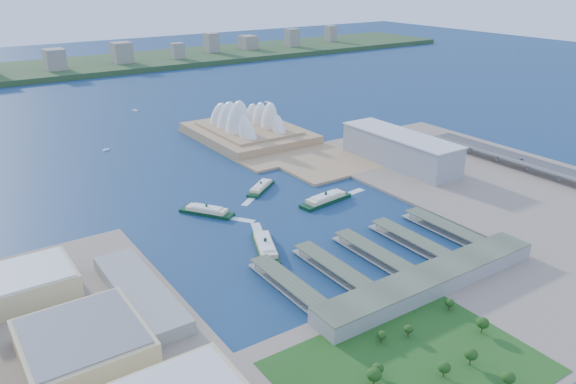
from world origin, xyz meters
TOP-DOWN VIEW (x-y plane):
  - ground at (0.00, 0.00)m, footprint 3000.00×3000.00m
  - south_land at (0.00, -210.00)m, footprint 720.00×180.00m
  - east_land at (240.00, -50.00)m, footprint 240.00×500.00m
  - peninsula at (107.50, 260.00)m, footprint 135.00×220.00m
  - far_shore at (0.00, 980.00)m, footprint 2200.00×260.00m
  - opera_house at (105.00, 280.00)m, footprint 134.00×180.00m
  - toaster_building at (195.00, 80.00)m, footprint 45.00×155.00m
  - expressway at (300.00, -60.00)m, footprint 26.00×340.00m
  - west_buildings at (-250.00, -70.00)m, footprint 200.00×280.00m
  - ferry_wharves at (14.00, -75.00)m, footprint 184.00×90.00m
  - terminal_building at (15.00, -135.00)m, footprint 200.00×28.00m
  - park at (-60.00, -190.00)m, footprint 150.00×110.00m
  - far_skyline at (0.00, 960.00)m, footprint 1900.00×140.00m
  - ferry_a at (-57.85, 81.46)m, footprint 41.98×51.97m
  - ferry_b at (18.12, 105.87)m, footprint 47.01×39.25m
  - ferry_c at (-50.66, -13.44)m, footprint 36.62×61.46m
  - ferry_d at (54.07, 39.79)m, footprint 61.46×23.14m
  - boat_b at (-76.34, 335.07)m, footprint 9.68×5.77m
  - boat_c at (241.05, 447.50)m, footprint 4.75×13.67m
  - boat_e at (29.20, 520.47)m, footprint 7.10×11.59m
  - car_c at (296.00, -14.25)m, footprint 1.93×4.74m

SIDE VIEW (x-z plane):
  - ground at x=0.00m, z-range 0.00..0.00m
  - boat_b at x=-76.34m, z-range 0.00..2.47m
  - boat_e at x=29.20m, z-range 0.00..2.71m
  - south_land at x=0.00m, z-range 0.00..3.00m
  - east_land at x=240.00m, z-range 0.00..3.00m
  - peninsula at x=107.50m, z-range 0.00..3.00m
  - boat_c at x=241.05m, z-range 0.00..3.03m
  - ferry_b at x=18.12m, z-range 0.00..9.30m
  - ferry_wharves at x=14.00m, z-range 0.00..9.30m
  - ferry_a at x=-57.85m, z-range 0.00..10.17m
  - ferry_d at x=54.07m, z-range 0.00..11.34m
  - ferry_c at x=-50.66m, z-range 0.00..11.36m
  - far_shore at x=0.00m, z-range 0.00..12.00m
  - expressway at x=300.00m, z-range 3.00..14.85m
  - terminal_building at x=15.00m, z-range 3.00..15.00m
  - park at x=-60.00m, z-range 3.00..19.00m
  - car_c at x=296.00m, z-range 14.85..16.23m
  - west_buildings at x=-250.00m, z-range 3.00..30.00m
  - toaster_building at x=195.00m, z-range 3.00..38.00m
  - opera_house at x=105.00m, z-range 3.00..61.00m
  - far_skyline at x=0.00m, z-range 12.00..67.00m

